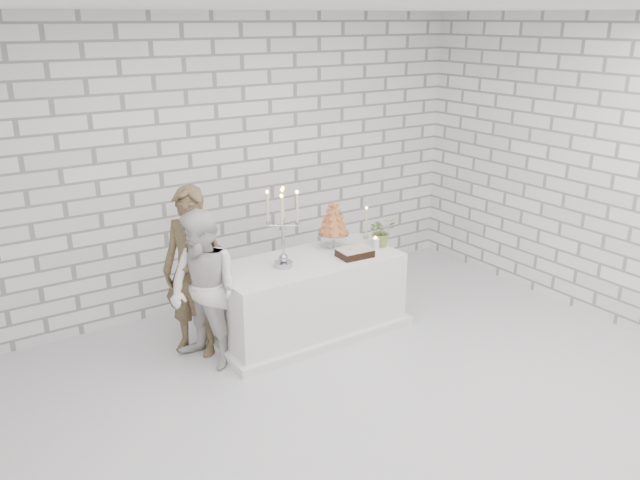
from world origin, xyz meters
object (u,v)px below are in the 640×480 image
at_px(candelabra, 283,228).
at_px(croquembouche, 334,224).
at_px(bride, 204,291).
at_px(groom, 193,272).
at_px(cake_table, 308,296).

relative_size(candelabra, croquembouche, 1.53).
bearing_deg(croquembouche, bride, -172.62).
height_order(bride, candelabra, candelabra).
distance_m(groom, candelabra, 0.90).
relative_size(groom, bride, 1.11).
relative_size(cake_table, groom, 1.15).
height_order(cake_table, bride, bride).
distance_m(cake_table, candelabra, 0.80).
bearing_deg(candelabra, groom, 162.02).
distance_m(groom, bride, 0.28).
distance_m(cake_table, croquembouche, 0.76).
relative_size(groom, croquembouche, 3.21).
xyz_separation_m(groom, croquembouche, (1.47, -0.08, 0.21)).
relative_size(cake_table, candelabra, 2.40).
height_order(bride, croquembouche, bride).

